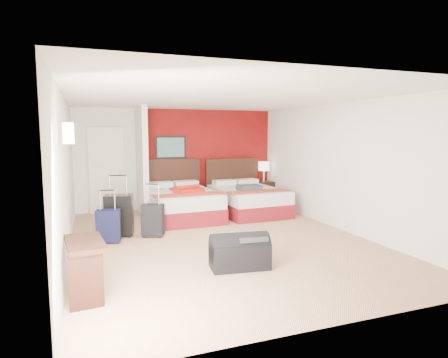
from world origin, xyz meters
name	(u,v)px	position (x,y,z in m)	size (l,w,h in m)	color
ground	(221,240)	(0.00, 0.00, 0.00)	(6.50, 6.50, 0.00)	tan
room_walls	(130,166)	(-1.40, 1.42, 1.26)	(5.02, 6.52, 2.50)	silver
red_accent_panel	(207,158)	(0.75, 3.23, 1.25)	(3.50, 0.04, 2.50)	maroon
partition_wall	(142,162)	(-1.00, 2.61, 1.25)	(0.12, 1.20, 2.50)	silver
entry_door	(107,170)	(-1.75, 3.20, 1.02)	(0.82, 0.06, 2.05)	silver
bed_left	(181,204)	(-0.23, 2.02, 0.31)	(1.44, 2.05, 0.62)	silver
bed_right	(248,201)	(1.39, 2.00, 0.30)	(1.39, 1.99, 0.60)	white
red_suitcase_open	(187,189)	(-0.13, 1.92, 0.67)	(0.58, 0.80, 0.10)	#B5190F
jacket_bundle	(249,188)	(1.29, 1.70, 0.66)	(0.51, 0.41, 0.12)	#3C3C41
nightstand	(264,193)	(2.25, 2.91, 0.31)	(0.44, 0.44, 0.62)	black
table_lamp	(264,172)	(2.25, 2.91, 0.88)	(0.30, 0.30, 0.53)	white
suitcase_black	(119,217)	(-1.67, 0.89, 0.37)	(0.50, 0.31, 0.75)	black
suitcase_charcoal	(153,221)	(-1.09, 0.67, 0.29)	(0.39, 0.24, 0.58)	black
suitcase_navy	(109,228)	(-1.89, 0.51, 0.28)	(0.40, 0.24, 0.56)	black
duffel_bag	(240,254)	(-0.22, -1.40, 0.21)	(0.82, 0.44, 0.41)	black
jacket_draped	(251,237)	(-0.07, -1.45, 0.44)	(0.40, 0.34, 0.05)	#323236
desk	(86,269)	(-2.26, -1.67, 0.34)	(0.40, 0.80, 0.67)	black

